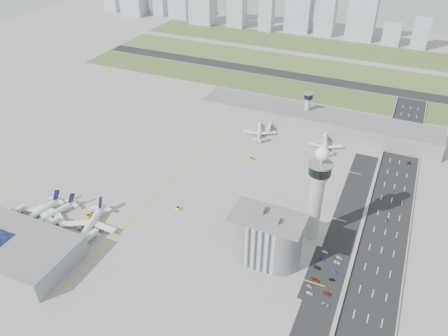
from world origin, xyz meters
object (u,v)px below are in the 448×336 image
at_px(jet_bridge_near_1, 42,231).
at_px(car_lot_2, 315,280).
at_px(jet_bridge_far_0, 270,125).
at_px(car_hw_2, 409,163).
at_px(jet_bridge_near_0, 6,219).
at_px(car_lot_0, 310,293).
at_px(jet_bridge_far_1, 325,136).
at_px(airplane_far_a, 260,129).
at_px(airplane_near_b, 50,212).
at_px(tug_4, 251,159).
at_px(car_lot_5, 325,252).
at_px(secondary_tower, 307,107).
at_px(car_lot_10, 337,262).
at_px(car_hw_1, 386,220).
at_px(car_lot_7, 327,294).
at_px(jet_bridge_near_2, 80,245).
at_px(car_lot_4, 322,259).
at_px(airplane_near_a, 35,211).
at_px(airplane_near_c, 89,223).
at_px(car_lot_1, 310,286).
at_px(tug_1, 88,216).
at_px(tug_0, 42,207).
at_px(car_lot_9, 335,273).
at_px(car_lot_11, 340,258).
at_px(car_lot_3, 317,267).
at_px(tug_3, 178,208).
at_px(car_lot_8, 332,279).
at_px(control_tower, 317,190).
at_px(car_hw_4, 400,126).
at_px(airplane_far_b, 326,142).
at_px(tug_5, 326,165).
at_px(tug_2, 92,214).
at_px(car_lot_6, 326,304).

xyz_separation_m(jet_bridge_near_1, car_lot_2, (166.87, 32.77, -2.20)).
distance_m(jet_bridge_far_0, car_hw_2, 120.37).
height_order(jet_bridge_near_0, car_lot_0, jet_bridge_near_0).
bearing_deg(jet_bridge_far_1, jet_bridge_far_0, -100.00).
distance_m(airplane_far_a, jet_bridge_near_1, 196.21).
height_order(airplane_near_b, jet_bridge_near_1, airplane_near_b).
xyz_separation_m(tug_4, car_lot_5, (77.88, -79.80, -0.39)).
distance_m(secondary_tower, jet_bridge_far_0, 36.91).
relative_size(secondary_tower, car_lot_10, 8.12).
bearing_deg(car_hw_1, car_lot_7, -107.24).
distance_m(airplane_far_a, jet_bridge_near_2, 185.97).
distance_m(airplane_near_b, car_lot_4, 176.67).
distance_m(secondary_tower, car_lot_10, 172.30).
distance_m(airplane_near_a, airplane_near_c, 40.31).
relative_size(airplane_near_b, car_lot_1, 11.17).
height_order(tug_1, car_hw_2, tug_1).
relative_size(airplane_near_b, tug_0, 13.72).
height_order(jet_bridge_far_0, tug_4, jet_bridge_far_0).
height_order(car_lot_9, car_lot_11, car_lot_11).
distance_m(airplane_near_a, car_lot_4, 186.64).
bearing_deg(car_lot_1, car_lot_10, -13.66).
height_order(car_lot_3, car_lot_4, car_lot_3).
relative_size(secondary_tower, tug_4, 9.68).
height_order(jet_bridge_near_2, tug_3, jet_bridge_near_2).
bearing_deg(jet_bridge_near_1, car_lot_1, -70.67).
bearing_deg(car_lot_3, car_lot_10, -38.11).
height_order(tug_0, tug_4, tug_4).
height_order(car_lot_5, car_lot_8, car_lot_8).
distance_m(secondary_tower, jet_bridge_near_2, 227.30).
height_order(control_tower, airplane_near_c, control_tower).
distance_m(tug_0, car_hw_4, 307.14).
distance_m(tug_0, car_lot_4, 189.35).
xyz_separation_m(airplane_far_b, car_hw_4, (53.48, 63.23, -4.18)).
bearing_deg(car_lot_11, car_lot_7, -171.81).
bearing_deg(car_hw_4, car_lot_5, -96.90).
xyz_separation_m(jet_bridge_far_1, car_lot_1, (30.46, -165.82, -2.29)).
bearing_deg(car_lot_8, car_lot_10, -4.02).
relative_size(control_tower, airplane_near_b, 1.70).
bearing_deg(jet_bridge_near_1, tug_5, -33.74).
distance_m(tug_2, car_lot_4, 152.56).
xyz_separation_m(control_tower, car_lot_4, (11.86, -18.38, -34.47)).
distance_m(car_lot_4, car_lot_5, 6.27).
relative_size(car_lot_3, car_lot_11, 0.95).
distance_m(airplane_near_c, car_hw_2, 244.82).
bearing_deg(tug_1, tug_0, -1.42).
relative_size(tug_0, car_lot_7, 0.62).
height_order(airplane_near_a, jet_bridge_near_0, airplane_near_a).
distance_m(jet_bridge_near_2, car_lot_4, 145.94).
bearing_deg(airplane_far_b, car_lot_6, -179.72).
bearing_deg(car_lot_5, car_hw_1, -32.50).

